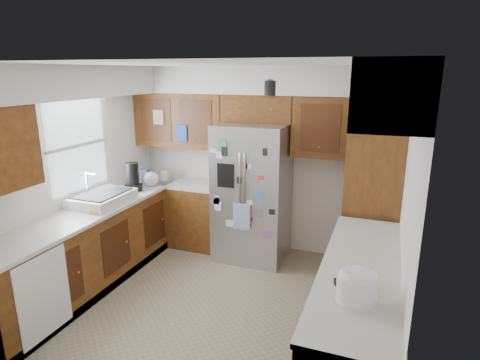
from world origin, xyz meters
name	(u,v)px	position (x,y,z in m)	size (l,w,h in m)	color
floor	(216,301)	(0.00, 0.00, 0.00)	(3.60, 3.60, 0.00)	gray
room_shell	(218,131)	(-0.11, 0.36, 1.82)	(3.64, 3.24, 2.52)	white
left_counter_run	(112,246)	(-1.36, 0.03, 0.43)	(1.36, 3.20, 0.92)	#42250C
right_counter_run	(357,321)	(1.50, -0.47, 0.42)	(0.63, 2.25, 0.92)	#42250C
pantry	(373,193)	(1.50, 1.15, 1.07)	(0.60, 0.90, 2.15)	#42250C
fridge	(252,192)	(0.00, 1.20, 0.90)	(0.90, 0.79, 1.80)	#ACACB2
bridge_cabinet	(259,108)	(0.00, 1.43, 1.98)	(0.96, 0.34, 0.35)	#42250C
fridge_top_items	(258,83)	(-0.01, 1.39, 2.29)	(0.71, 0.38, 0.31)	#1846A3
sink_assembly	(102,198)	(-1.50, 0.10, 0.99)	(0.52, 0.71, 0.37)	white
left_counter_clutter	(142,178)	(-1.45, 0.84, 1.05)	(0.39, 0.94, 0.38)	black
rice_cooker	(357,284)	(1.50, -1.00, 1.05)	(0.29, 0.28, 0.24)	white
paper_towel	(349,285)	(1.45, -1.02, 1.04)	(0.11, 0.11, 0.24)	white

